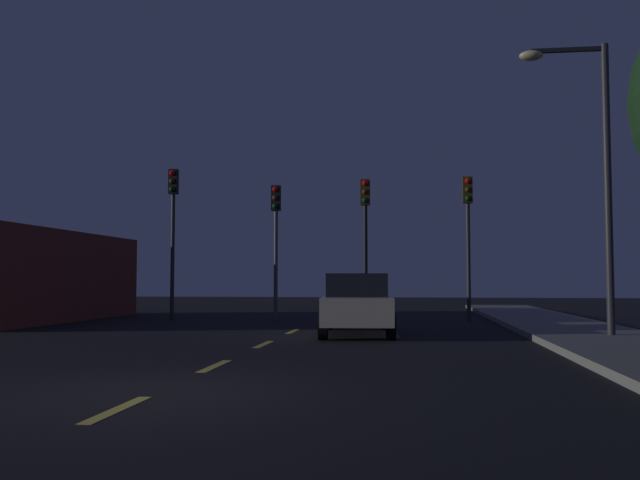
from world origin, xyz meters
The scene contains 13 objects.
ground_plane centered at (0.00, 7.00, 0.00)m, with size 80.00×80.00×0.00m, color black.
sidewalk_curb_right centered at (7.50, 7.00, 0.07)m, with size 3.00×40.00×0.15m, color gray.
lane_stripe_nearest centered at (0.00, -1.20, 0.00)m, with size 0.16×1.60×0.01m, color #EACC4C.
lane_stripe_second centered at (0.00, 2.60, 0.00)m, with size 0.16×1.60×0.01m, color #EACC4C.
lane_stripe_third centered at (0.00, 6.40, 0.00)m, with size 0.16×1.60×0.01m, color #EACC4C.
lane_stripe_fourth centered at (0.00, 10.20, 0.00)m, with size 0.16×1.60×0.01m, color #EACC4C.
traffic_signal_far_left centered at (-5.24, 15.24, 3.76)m, with size 0.32×0.38×5.40m.
traffic_signal_center_left centered at (-1.47, 15.23, 3.34)m, with size 0.32×0.38×4.75m.
traffic_signal_center_right centered at (1.69, 15.24, 3.44)m, with size 0.32×0.38×4.90m.
traffic_signal_far_right centered at (5.18, 15.24, 3.45)m, with size 0.32×0.38×4.92m.
car_stopped_ahead centered at (1.83, 9.30, 0.79)m, with size 2.11×4.51×1.57m.
street_lamp_right centered at (7.47, 8.20, 4.23)m, with size 2.05×0.36×6.98m.
storefront_left centered at (-10.11, 13.75, 1.53)m, with size 4.23×9.91×3.06m, color maroon.
Camera 1 is at (3.18, -8.44, 1.42)m, focal length 38.51 mm.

